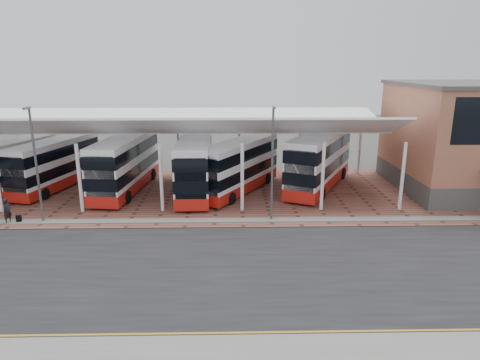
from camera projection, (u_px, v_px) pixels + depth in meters
The scene contains 17 objects.
ground at pixel (246, 261), 24.18m from camera, with size 140.00×140.00×0.00m, color #41433F.
road at pixel (247, 269), 23.22m from camera, with size 120.00×14.00×0.02m, color black.
forecourt at pixel (264, 193), 36.75m from camera, with size 72.00×16.00×0.06m, color brown.
north_kerb at pixel (243, 221), 30.14m from camera, with size 120.00×0.80×0.14m, color slate.
yellow_line_near at pixel (252, 337), 17.43m from camera, with size 120.00×0.12×0.01m, color #BC8621.
yellow_line_far at pixel (252, 332), 17.72m from camera, with size 120.00×0.12×0.01m, color #BC8621.
canopy at pixel (169, 125), 35.96m from camera, with size 37.00×11.63×7.07m.
lamp_west at pixel (36, 162), 28.79m from camera, with size 0.16×0.90×8.07m.
lamp_east at pixel (272, 161), 29.12m from camera, with size 0.16×0.90×8.07m.
bus_0 at pixel (2, 169), 35.96m from camera, with size 5.60×10.69×4.31m.
bus_1 at pixel (55, 164), 37.70m from camera, with size 4.87×10.64×4.27m.
bus_2 at pixel (126, 164), 36.86m from camera, with size 3.77×11.56×4.68m.
bus_3 at pixel (195, 166), 36.35m from camera, with size 2.97×11.34×4.66m.
bus_4 at pixel (239, 167), 36.58m from camera, with size 7.38×10.46×4.38m.
bus_5 at pixel (320, 161), 37.75m from camera, with size 7.77×11.76×4.87m.
pedestrian at pixel (7, 211), 29.46m from camera, with size 0.66×0.43×1.80m, color black.
suitcase at pixel (19, 219), 29.74m from camera, with size 0.32×0.23×0.54m, color black.
Camera 1 is at (-0.82, -22.09, 10.82)m, focal length 32.00 mm.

